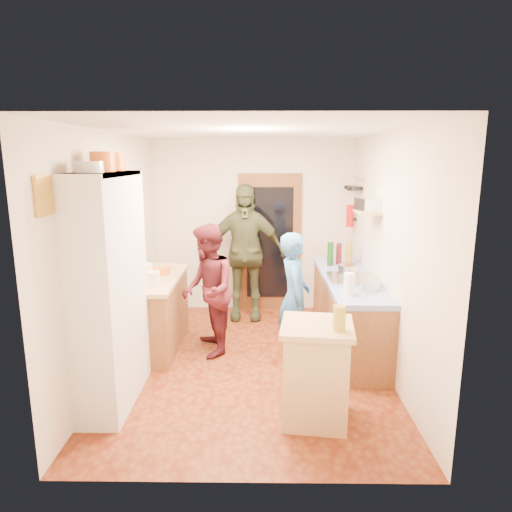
{
  "coord_description": "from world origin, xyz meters",
  "views": [
    {
      "loc": [
        0.13,
        -4.9,
        2.32
      ],
      "look_at": [
        0.06,
        0.15,
        1.23
      ],
      "focal_mm": 32.0,
      "sensor_mm": 36.0,
      "label": 1
    }
  ],
  "objects_px": {
    "hutch_body": "(110,291)",
    "person_left": "(210,289)",
    "person_hob": "(297,298)",
    "person_back": "(245,253)",
    "right_counter_base": "(348,314)",
    "island_base": "(316,375)"
  },
  "relations": [
    {
      "from": "person_hob",
      "to": "person_back",
      "type": "bearing_deg",
      "value": 22.48
    },
    {
      "from": "hutch_body",
      "to": "person_left",
      "type": "xyz_separation_m",
      "value": [
        0.81,
        1.12,
        -0.31
      ]
    },
    {
      "from": "person_back",
      "to": "person_left",
      "type": "bearing_deg",
      "value": -106.93
    },
    {
      "from": "person_hob",
      "to": "island_base",
      "type": "bearing_deg",
      "value": -178.01
    },
    {
      "from": "person_left",
      "to": "right_counter_base",
      "type": "bearing_deg",
      "value": 83.51
    },
    {
      "from": "right_counter_base",
      "to": "person_left",
      "type": "distance_m",
      "value": 1.74
    },
    {
      "from": "island_base",
      "to": "person_hob",
      "type": "xyz_separation_m",
      "value": [
        -0.08,
        1.25,
        0.32
      ]
    },
    {
      "from": "island_base",
      "to": "person_back",
      "type": "relative_size",
      "value": 0.44
    },
    {
      "from": "person_hob",
      "to": "person_left",
      "type": "height_order",
      "value": "person_left"
    },
    {
      "from": "hutch_body",
      "to": "island_base",
      "type": "relative_size",
      "value": 2.56
    },
    {
      "from": "hutch_body",
      "to": "person_hob",
      "type": "distance_m",
      "value": 2.07
    },
    {
      "from": "hutch_body",
      "to": "right_counter_base",
      "type": "relative_size",
      "value": 1.0
    },
    {
      "from": "island_base",
      "to": "person_left",
      "type": "relative_size",
      "value": 0.55
    },
    {
      "from": "person_hob",
      "to": "person_left",
      "type": "bearing_deg",
      "value": 76.08
    },
    {
      "from": "island_base",
      "to": "person_back",
      "type": "height_order",
      "value": "person_back"
    },
    {
      "from": "right_counter_base",
      "to": "island_base",
      "type": "relative_size",
      "value": 2.56
    },
    {
      "from": "person_hob",
      "to": "person_back",
      "type": "xyz_separation_m",
      "value": [
        -0.64,
        1.44,
        0.23
      ]
    },
    {
      "from": "person_hob",
      "to": "person_back",
      "type": "relative_size",
      "value": 0.76
    },
    {
      "from": "hutch_body",
      "to": "person_left",
      "type": "distance_m",
      "value": 1.42
    },
    {
      "from": "hutch_body",
      "to": "island_base",
      "type": "xyz_separation_m",
      "value": [
        1.91,
        -0.36,
        -0.67
      ]
    },
    {
      "from": "hutch_body",
      "to": "person_left",
      "type": "relative_size",
      "value": 1.39
    },
    {
      "from": "hutch_body",
      "to": "island_base",
      "type": "bearing_deg",
      "value": -10.54
    }
  ]
}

